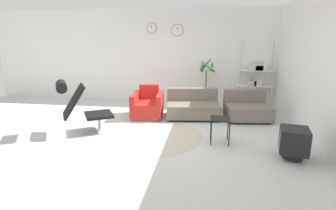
{
  "coord_description": "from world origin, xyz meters",
  "views": [
    {
      "loc": [
        0.86,
        -5.1,
        1.88
      ],
      "look_at": [
        0.09,
        0.17,
        0.55
      ],
      "focal_mm": 28.0,
      "sensor_mm": 36.0,
      "label": 1
    }
  ],
  "objects_px": {
    "lounge_chair": "(79,103)",
    "crt_television": "(294,142)",
    "armchair_red": "(148,105)",
    "shelf_unit": "(256,75)",
    "side_table": "(220,122)",
    "couch_low": "(193,107)",
    "couch_second": "(247,109)",
    "potted_plant": "(206,89)"
  },
  "relations": [
    {
      "from": "armchair_red",
      "to": "shelf_unit",
      "type": "relative_size",
      "value": 0.5
    },
    {
      "from": "lounge_chair",
      "to": "couch_second",
      "type": "bearing_deg",
      "value": 82.71
    },
    {
      "from": "lounge_chair",
      "to": "crt_television",
      "type": "height_order",
      "value": "lounge_chair"
    },
    {
      "from": "armchair_red",
      "to": "couch_second",
      "type": "height_order",
      "value": "armchair_red"
    },
    {
      "from": "couch_low",
      "to": "potted_plant",
      "type": "xyz_separation_m",
      "value": [
        0.31,
        1.21,
        0.26
      ]
    },
    {
      "from": "armchair_red",
      "to": "shelf_unit",
      "type": "bearing_deg",
      "value": -156.5
    },
    {
      "from": "couch_low",
      "to": "shelf_unit",
      "type": "bearing_deg",
      "value": -147.6
    },
    {
      "from": "crt_television",
      "to": "shelf_unit",
      "type": "distance_m",
      "value": 3.61
    },
    {
      "from": "couch_second",
      "to": "side_table",
      "type": "relative_size",
      "value": 2.35
    },
    {
      "from": "side_table",
      "to": "crt_television",
      "type": "bearing_deg",
      "value": -24.46
    },
    {
      "from": "side_table",
      "to": "crt_television",
      "type": "distance_m",
      "value": 1.26
    },
    {
      "from": "couch_second",
      "to": "crt_television",
      "type": "height_order",
      "value": "couch_second"
    },
    {
      "from": "armchair_red",
      "to": "potted_plant",
      "type": "distance_m",
      "value": 1.97
    },
    {
      "from": "couch_low",
      "to": "potted_plant",
      "type": "distance_m",
      "value": 1.28
    },
    {
      "from": "side_table",
      "to": "crt_television",
      "type": "relative_size",
      "value": 0.86
    },
    {
      "from": "armchair_red",
      "to": "couch_low",
      "type": "xyz_separation_m",
      "value": [
        1.12,
        0.11,
        -0.04
      ]
    },
    {
      "from": "couch_low",
      "to": "lounge_chair",
      "type": "bearing_deg",
      "value": 28.2
    },
    {
      "from": "armchair_red",
      "to": "crt_television",
      "type": "xyz_separation_m",
      "value": [
        2.85,
        -2.03,
        -0.0
      ]
    },
    {
      "from": "shelf_unit",
      "to": "side_table",
      "type": "bearing_deg",
      "value": -110.52
    },
    {
      "from": "armchair_red",
      "to": "crt_television",
      "type": "relative_size",
      "value": 1.71
    },
    {
      "from": "couch_second",
      "to": "crt_television",
      "type": "distance_m",
      "value": 2.2
    },
    {
      "from": "couch_second",
      "to": "shelf_unit",
      "type": "height_order",
      "value": "shelf_unit"
    },
    {
      "from": "side_table",
      "to": "couch_low",
      "type": "bearing_deg",
      "value": 109.9
    },
    {
      "from": "couch_second",
      "to": "potted_plant",
      "type": "bearing_deg",
      "value": -57.31
    },
    {
      "from": "lounge_chair",
      "to": "couch_low",
      "type": "bearing_deg",
      "value": 93.89
    },
    {
      "from": "couch_low",
      "to": "side_table",
      "type": "bearing_deg",
      "value": 103.03
    },
    {
      "from": "lounge_chair",
      "to": "crt_television",
      "type": "relative_size",
      "value": 2.13
    },
    {
      "from": "armchair_red",
      "to": "crt_television",
      "type": "distance_m",
      "value": 3.51
    },
    {
      "from": "armchair_red",
      "to": "couch_second",
      "type": "xyz_separation_m",
      "value": [
        2.43,
        0.12,
        -0.04
      ]
    },
    {
      "from": "couch_low",
      "to": "side_table",
      "type": "relative_size",
      "value": 2.88
    },
    {
      "from": "crt_television",
      "to": "shelf_unit",
      "type": "bearing_deg",
      "value": 11.73
    },
    {
      "from": "couch_second",
      "to": "armchair_red",
      "type": "bearing_deg",
      "value": -4.0
    },
    {
      "from": "armchair_red",
      "to": "side_table",
      "type": "xyz_separation_m",
      "value": [
        1.71,
        -1.51,
        0.13
      ]
    },
    {
      "from": "couch_low",
      "to": "crt_television",
      "type": "relative_size",
      "value": 2.49
    },
    {
      "from": "armchair_red",
      "to": "couch_low",
      "type": "relative_size",
      "value": 0.68
    },
    {
      "from": "armchair_red",
      "to": "side_table",
      "type": "distance_m",
      "value": 2.29
    },
    {
      "from": "couch_second",
      "to": "potted_plant",
      "type": "relative_size",
      "value": 0.78
    },
    {
      "from": "armchair_red",
      "to": "crt_television",
      "type": "height_order",
      "value": "armchair_red"
    },
    {
      "from": "potted_plant",
      "to": "shelf_unit",
      "type": "relative_size",
      "value": 0.77
    },
    {
      "from": "side_table",
      "to": "shelf_unit",
      "type": "height_order",
      "value": "shelf_unit"
    },
    {
      "from": "couch_second",
      "to": "crt_television",
      "type": "xyz_separation_m",
      "value": [
        0.43,
        -2.16,
        0.03
      ]
    },
    {
      "from": "couch_low",
      "to": "crt_television",
      "type": "xyz_separation_m",
      "value": [
        1.73,
        -2.15,
        0.03
      ]
    }
  ]
}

